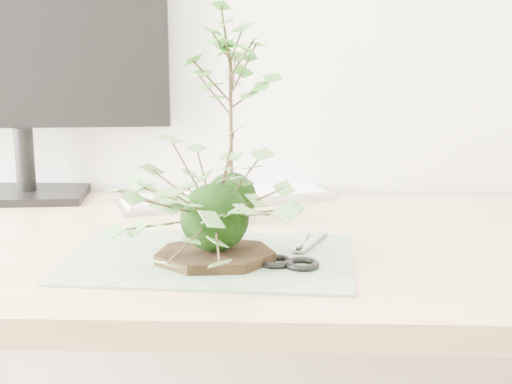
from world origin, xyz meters
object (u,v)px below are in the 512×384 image
keyboard (226,198)px  desk (222,289)px  ivy_kokedama (214,186)px  maple_kokedama (230,74)px  monitor (19,49)px

keyboard → desk: bearing=-108.8°
desk → ivy_kokedama: ivy_kokedama is taller
desk → maple_kokedama: size_ratio=4.24×
ivy_kokedama → monitor: bearing=135.1°
keyboard → maple_kokedama: bearing=-103.7°
monitor → maple_kokedama: bearing=-29.3°
ivy_kokedama → monitor: size_ratio=0.54×
desk → ivy_kokedama: bearing=-89.3°
keyboard → ivy_kokedama: bearing=-109.5°
desk → keyboard: 0.29m
ivy_kokedama → keyboard: size_ratio=0.71×
ivy_kokedama → keyboard: (-0.02, 0.40, -0.11)m
ivy_kokedama → maple_kokedama: (0.01, 0.24, 0.15)m
desk → maple_kokedama: (0.01, 0.11, 0.35)m
keyboard → monitor: monitor is taller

